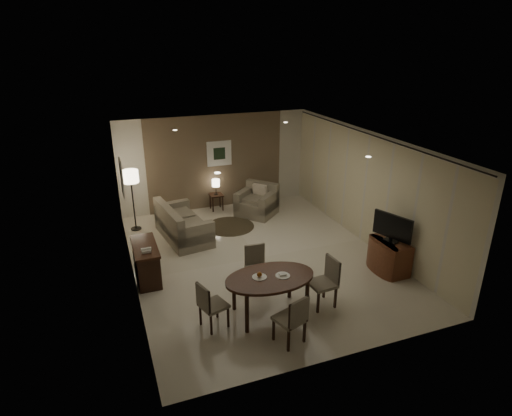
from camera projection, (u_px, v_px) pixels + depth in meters
name	position (u px, v px, depth m)	size (l,w,h in m)	color
room_shell	(253.00, 197.00, 9.59)	(5.50, 7.00, 2.70)	beige
taupe_accent	(216.00, 162.00, 12.28)	(3.96, 0.03, 2.70)	brown
curtain_wall	(365.00, 190.00, 10.13)	(0.08, 6.70, 2.58)	beige
curtain_rod	(370.00, 134.00, 9.64)	(0.03, 0.03, 6.80)	black
art_back_frame	(219.00, 153.00, 12.20)	(0.72, 0.03, 0.72)	silver
art_back_canvas	(219.00, 154.00, 12.18)	(0.34, 0.01, 0.34)	black
art_left_frame	(122.00, 178.00, 9.22)	(0.03, 0.60, 0.80)	silver
art_left_canvas	(123.00, 178.00, 9.22)	(0.01, 0.46, 0.64)	gray
downlight_nl	(217.00, 173.00, 6.73)	(0.10, 0.10, 0.01)	white
downlight_nr	(368.00, 157.00, 7.64)	(0.10, 0.10, 0.01)	white
downlight_fl	(175.00, 130.00, 9.86)	(0.10, 0.10, 0.01)	white
downlight_fr	(286.00, 122.00, 10.78)	(0.10, 0.10, 0.01)	white
console_desk	(146.00, 262.00, 8.79)	(0.48, 1.20, 0.75)	#402414
telephone	(146.00, 250.00, 8.38)	(0.20, 0.14, 0.09)	white
tv_cabinet	(389.00, 256.00, 9.09)	(0.48, 0.90, 0.70)	brown
flat_tv	(392.00, 227.00, 8.84)	(0.06, 0.88, 0.60)	black
dining_table	(270.00, 295.00, 7.64)	(1.63, 1.02, 0.76)	#402414
chair_near	(289.00, 318.00, 6.91)	(0.43, 0.43, 0.89)	gray
chair_far	(258.00, 269.00, 8.40)	(0.43, 0.43, 0.88)	gray
chair_left	(214.00, 305.00, 7.29)	(0.42, 0.42, 0.86)	gray
chair_right	(322.00, 283.00, 7.86)	(0.45, 0.45, 0.94)	gray
plate_a	(259.00, 277.00, 7.48)	(0.26, 0.26, 0.02)	white
plate_b	(283.00, 276.00, 7.52)	(0.26, 0.26, 0.02)	white
fruit_apple	(259.00, 274.00, 7.46)	(0.09, 0.09, 0.09)	#9F4D12
napkin	(283.00, 275.00, 7.51)	(0.12, 0.08, 0.03)	white
round_rug	(230.00, 226.00, 11.37)	(1.28, 1.28, 0.01)	#463927
sofa	(183.00, 222.00, 10.58)	(0.92, 1.84, 0.87)	gray
armchair	(257.00, 200.00, 11.99)	(0.98, 0.92, 0.87)	gray
side_table	(216.00, 202.00, 12.42)	(0.37, 0.37, 0.47)	black
table_lamp	(216.00, 186.00, 12.24)	(0.22, 0.22, 0.50)	#FFEAC1
floor_lamp	(133.00, 201.00, 10.92)	(0.41, 0.41, 1.60)	#FFE5B7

